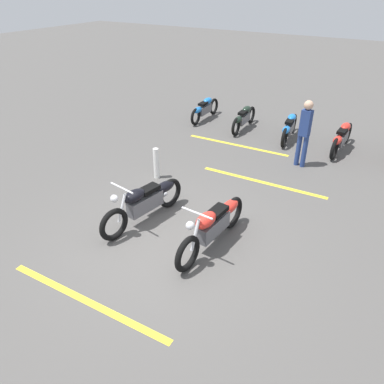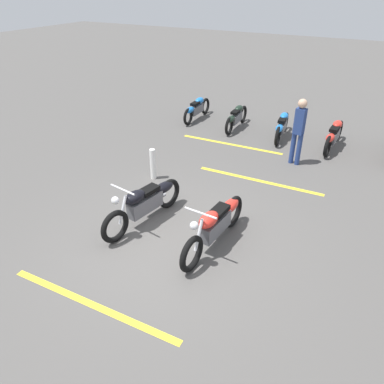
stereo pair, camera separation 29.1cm
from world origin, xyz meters
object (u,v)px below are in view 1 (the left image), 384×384
motorcycle_row_center (289,127)px  motorcycle_dark_foreground (145,201)px  motorcycle_row_far_right (204,109)px  bystander_near_row (305,131)px  motorcycle_row_left (342,138)px  bollard_post (156,163)px  motorcycle_row_right (243,118)px  motorcycle_bright_foreground (214,224)px

motorcycle_row_center → motorcycle_dark_foreground: bearing=162.5°
motorcycle_row_center → motorcycle_row_far_right: 3.19m
motorcycle_dark_foreground → bystander_near_row: size_ratio=1.24×
motorcycle_row_left → bollard_post: bearing=141.0°
motorcycle_dark_foreground → motorcycle_row_left: (5.77, -2.68, -0.04)m
motorcycle_row_far_right → motorcycle_row_left: bearing=-95.1°
motorcycle_row_right → motorcycle_row_center: bearing=-96.0°
motorcycle_row_center → motorcycle_row_far_right: bearing=78.2°
motorcycle_row_right → bollard_post: size_ratio=2.42×
motorcycle_dark_foreground → motorcycle_row_left: motorcycle_dark_foreground is taller
motorcycle_row_far_right → bollard_post: (-4.46, -1.14, 0.00)m
motorcycle_row_center → bystander_near_row: bearing=-158.8°
motorcycle_row_center → bollard_post: bearing=147.2°
motorcycle_row_center → motorcycle_row_right: 1.59m
motorcycle_bright_foreground → motorcycle_row_far_right: size_ratio=1.15×
motorcycle_row_left → bollard_post: (-4.11, 3.61, -0.03)m
motorcycle_row_left → motorcycle_row_right: bearing=89.2°
motorcycle_bright_foreground → motorcycle_row_center: 5.86m
motorcycle_row_right → bystander_near_row: (-1.72, -2.45, 0.61)m
bystander_near_row → bollard_post: bearing=140.6°
motorcycle_row_center → motorcycle_row_far_right: (0.28, 3.18, -0.01)m
motorcycle_row_right → bollard_post: (-4.28, 0.45, 0.00)m
bystander_near_row → bollard_post: bystander_near_row is taller
motorcycle_dark_foreground → motorcycle_row_far_right: bearing=-152.1°
motorcycle_row_right → bystander_near_row: 3.06m
motorcycle_row_center → motorcycle_row_far_right: size_ratio=1.02×
motorcycle_row_left → bystander_near_row: bearing=157.6°
motorcycle_bright_foreground → motorcycle_row_center: bearing=-171.3°
motorcycle_row_far_right → bystander_near_row: bearing=-116.0°
motorcycle_row_far_right → motorcycle_row_right: bearing=-97.2°
motorcycle_dark_foreground → motorcycle_row_right: size_ratio=1.15×
bystander_near_row → motorcycle_row_center: bearing=37.2°
motorcycle_bright_foreground → bystander_near_row: size_ratio=1.24×
motorcycle_row_far_right → motorcycle_bright_foreground: bearing=-150.0°
motorcycle_dark_foreground → bollard_post: bearing=-141.5°
motorcycle_row_left → motorcycle_row_center: size_ratio=1.05×
motorcycle_bright_foreground → bollard_post: bearing=-119.4°
motorcycle_row_right → motorcycle_row_left: bearing=-95.5°
motorcycle_dark_foreground → bystander_near_row: (4.23, -1.96, 0.54)m
motorcycle_row_center → motorcycle_row_right: motorcycle_row_center is taller
motorcycle_bright_foreground → bystander_near_row: 4.27m
motorcycle_bright_foreground → motorcycle_row_left: size_ratio=1.08×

